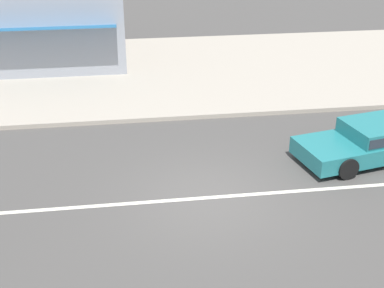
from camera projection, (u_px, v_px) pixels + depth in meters
ground_plane at (208, 198)px, 13.38m from camera, size 160.00×160.00×0.00m
lane_centre_stripe at (208, 198)px, 13.38m from camera, size 50.40×0.14×0.01m
kerb_strip at (169, 71)px, 22.16m from camera, size 68.00×10.00×0.15m
sedan_teal_1 at (374, 140)px, 15.13m from camera, size 4.74×2.55×1.06m
shopfront_corner_warung at (48, 2)px, 22.24m from camera, size 6.29×5.72×4.91m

